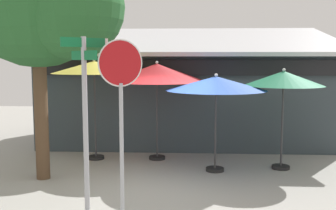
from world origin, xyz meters
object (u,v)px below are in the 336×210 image
at_px(patio_umbrella_crimson_center, 157,73).
at_px(patio_umbrella_mustard_left, 94,68).
at_px(stop_sign, 121,92).
at_px(patio_umbrella_royal_blue_right, 216,84).
at_px(patio_umbrella_forest_green_far_right, 284,80).
at_px(street_sign_post, 85,107).

bearing_deg(patio_umbrella_crimson_center, patio_umbrella_mustard_left, -177.61).
distance_m(stop_sign, patio_umbrella_royal_blue_right, 3.32).
bearing_deg(patio_umbrella_forest_green_far_right, stop_sign, -138.48).
bearing_deg(patio_umbrella_forest_green_far_right, street_sign_post, -142.98).
height_order(street_sign_post, patio_umbrella_mustard_left, street_sign_post).
bearing_deg(patio_umbrella_forest_green_far_right, patio_umbrella_crimson_center, 165.91).
bearing_deg(patio_umbrella_mustard_left, street_sign_post, -78.92).
relative_size(patio_umbrella_royal_blue_right, patio_umbrella_forest_green_far_right, 0.97).
height_order(patio_umbrella_mustard_left, patio_umbrella_crimson_center, patio_umbrella_mustard_left).
relative_size(patio_umbrella_mustard_left, patio_umbrella_royal_blue_right, 1.13).
bearing_deg(street_sign_post, stop_sign, 1.50).
bearing_deg(patio_umbrella_forest_green_far_right, patio_umbrella_royal_blue_right, -169.93).
distance_m(patio_umbrella_mustard_left, patio_umbrella_forest_green_far_right, 4.90).
height_order(street_sign_post, stop_sign, street_sign_post).
distance_m(stop_sign, patio_umbrella_mustard_left, 4.05).
bearing_deg(stop_sign, patio_umbrella_crimson_center, 85.50).
relative_size(stop_sign, patio_umbrella_royal_blue_right, 1.26).
xyz_separation_m(patio_umbrella_mustard_left, patio_umbrella_crimson_center, (1.68, 0.07, -0.13)).
bearing_deg(street_sign_post, patio_umbrella_royal_blue_right, 48.88).
relative_size(street_sign_post, patio_umbrella_forest_green_far_right, 1.24).
relative_size(street_sign_post, patio_umbrella_crimson_center, 1.16).
relative_size(street_sign_post, patio_umbrella_royal_blue_right, 1.28).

